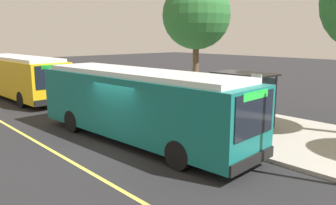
# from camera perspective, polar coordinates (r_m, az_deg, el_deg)

# --- Properties ---
(ground_plane) EXTENTS (120.00, 120.00, 0.00)m
(ground_plane) POSITION_cam_1_polar(r_m,az_deg,el_deg) (13.65, -8.00, -7.37)
(ground_plane) COLOR #232326
(sidewalk_curb) EXTENTS (44.00, 6.40, 0.15)m
(sidewalk_curb) POSITION_cam_1_polar(r_m,az_deg,el_deg) (17.57, 8.34, -2.96)
(sidewalk_curb) COLOR #A8A399
(sidewalk_curb) RESTS_ON ground_plane
(lane_stripe_center) EXTENTS (36.00, 0.14, 0.01)m
(lane_stripe_center) POSITION_cam_1_polar(r_m,az_deg,el_deg) (12.62, -16.36, -9.26)
(lane_stripe_center) COLOR #E0D64C
(lane_stripe_center) RESTS_ON ground_plane
(transit_bus_main) EXTENTS (10.86, 3.25, 2.95)m
(transit_bus_main) POSITION_cam_1_polar(r_m,az_deg,el_deg) (13.92, -5.06, -0.07)
(transit_bus_main) COLOR #146B66
(transit_bus_main) RESTS_ON ground_plane
(transit_bus_second) EXTENTS (10.77, 2.86, 2.95)m
(transit_bus_second) POSITION_cam_1_polar(r_m,az_deg,el_deg) (25.87, -23.72, 4.15)
(transit_bus_second) COLOR gold
(transit_bus_second) RESTS_ON ground_plane
(bus_shelter) EXTENTS (2.90, 1.60, 2.48)m
(bus_shelter) POSITION_cam_1_polar(r_m,az_deg,el_deg) (16.57, 12.35, 2.55)
(bus_shelter) COLOR #333338
(bus_shelter) RESTS_ON sidewalk_curb
(waiting_bench) EXTENTS (1.60, 0.48, 0.95)m
(waiting_bench) POSITION_cam_1_polar(r_m,az_deg,el_deg) (16.49, 12.81, -2.05)
(waiting_bench) COLOR brown
(waiting_bench) RESTS_ON sidewalk_curb
(route_sign_post) EXTENTS (0.44, 0.08, 2.80)m
(route_sign_post) POSITION_cam_1_polar(r_m,az_deg,el_deg) (13.04, 14.46, 0.40)
(route_sign_post) COLOR #333338
(route_sign_post) RESTS_ON sidewalk_curb
(pedestrian_commuter) EXTENTS (0.24, 0.40, 1.69)m
(pedestrian_commuter) POSITION_cam_1_polar(r_m,az_deg,el_deg) (15.62, 6.30, -0.74)
(pedestrian_commuter) COLOR #282D47
(pedestrian_commuter) RESTS_ON sidewalk_curb
(street_tree_upstreet) EXTENTS (3.95, 3.95, 7.33)m
(street_tree_upstreet) POSITION_cam_1_polar(r_m,az_deg,el_deg) (20.29, 4.79, 14.35)
(street_tree_upstreet) COLOR brown
(street_tree_upstreet) RESTS_ON sidewalk_curb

